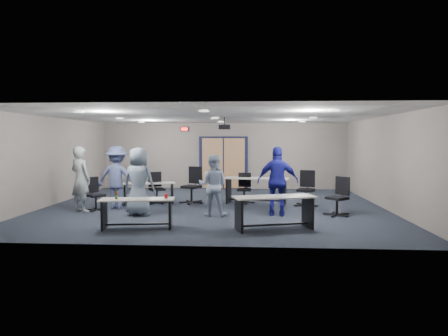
# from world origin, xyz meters

# --- Properties ---
(floor) EXTENTS (10.00, 10.00, 0.00)m
(floor) POSITION_xyz_m (0.00, 0.00, 0.00)
(floor) COLOR black
(floor) RESTS_ON ground
(back_wall) EXTENTS (10.00, 0.04, 2.70)m
(back_wall) POSITION_xyz_m (0.00, 4.50, 1.35)
(back_wall) COLOR slate
(back_wall) RESTS_ON floor
(front_wall) EXTENTS (10.00, 0.04, 2.70)m
(front_wall) POSITION_xyz_m (0.00, -4.50, 1.35)
(front_wall) COLOR slate
(front_wall) RESTS_ON floor
(left_wall) EXTENTS (0.04, 9.00, 2.70)m
(left_wall) POSITION_xyz_m (-5.00, 0.00, 1.35)
(left_wall) COLOR slate
(left_wall) RESTS_ON floor
(right_wall) EXTENTS (0.04, 9.00, 2.70)m
(right_wall) POSITION_xyz_m (5.00, 0.00, 1.35)
(right_wall) COLOR slate
(right_wall) RESTS_ON floor
(ceiling) EXTENTS (10.00, 9.00, 0.04)m
(ceiling) POSITION_xyz_m (0.00, 0.00, 2.70)
(ceiling) COLOR white
(ceiling) RESTS_ON back_wall
(double_door) EXTENTS (2.00, 0.07, 2.20)m
(double_door) POSITION_xyz_m (0.00, 4.46, 1.05)
(double_door) COLOR black
(double_door) RESTS_ON back_wall
(exit_sign) EXTENTS (0.32, 0.07, 0.18)m
(exit_sign) POSITION_xyz_m (-1.60, 4.44, 2.45)
(exit_sign) COLOR black
(exit_sign) RESTS_ON back_wall
(ceiling_projector) EXTENTS (0.35, 0.32, 0.37)m
(ceiling_projector) POSITION_xyz_m (0.30, 0.50, 2.40)
(ceiling_projector) COLOR black
(ceiling_projector) RESTS_ON ceiling
(ceiling_can_lights) EXTENTS (6.24, 5.74, 0.02)m
(ceiling_can_lights) POSITION_xyz_m (0.00, 0.25, 2.67)
(ceiling_can_lights) COLOR white
(ceiling_can_lights) RESTS_ON ceiling
(table_front_left) EXTENTS (1.72, 0.78, 0.92)m
(table_front_left) POSITION_xyz_m (-1.46, -3.06, 0.47)
(table_front_left) COLOR #A3A29A
(table_front_left) RESTS_ON floor
(table_front_right) EXTENTS (1.93, 1.11, 0.74)m
(table_front_right) POSITION_xyz_m (1.63, -2.95, 0.51)
(table_front_right) COLOR #A3A29A
(table_front_right) RESTS_ON floor
(table_back_left) EXTENTS (1.72, 0.97, 0.66)m
(table_back_left) POSITION_xyz_m (-2.08, 0.39, 0.45)
(table_back_left) COLOR #A3A29A
(table_back_left) RESTS_ON floor
(table_back_right) EXTENTS (2.10, 1.02, 0.82)m
(table_back_right) POSITION_xyz_m (1.29, 0.67, 0.56)
(table_back_right) COLOR #A3A29A
(table_back_right) RESTS_ON floor
(chair_back_a) EXTENTS (0.85, 0.85, 0.99)m
(chair_back_a) POSITION_xyz_m (-1.83, 0.45, 0.49)
(chair_back_a) COLOR black
(chair_back_a) RESTS_ON floor
(chair_back_b) EXTENTS (0.96, 0.96, 1.15)m
(chair_back_b) POSITION_xyz_m (-0.75, 0.57, 0.58)
(chair_back_b) COLOR black
(chair_back_b) RESTS_ON floor
(chair_back_c) EXTENTS (0.64, 0.64, 0.96)m
(chair_back_c) POSITION_xyz_m (0.91, 0.65, 0.48)
(chair_back_c) COLOR black
(chair_back_c) RESTS_ON floor
(chair_back_d) EXTENTS (0.86, 0.86, 1.08)m
(chair_back_d) POSITION_xyz_m (2.77, 0.21, 0.54)
(chair_back_d) COLOR black
(chair_back_d) RESTS_ON floor
(chair_loose_left) EXTENTS (0.83, 0.83, 0.95)m
(chair_loose_left) POSITION_xyz_m (-3.27, -0.90, 0.47)
(chair_loose_left) COLOR black
(chair_loose_left) RESTS_ON floor
(chair_loose_right) EXTENTS (0.91, 0.91, 1.03)m
(chair_loose_right) POSITION_xyz_m (3.38, -1.25, 0.51)
(chair_loose_right) COLOR black
(chair_loose_right) RESTS_ON floor
(person_gray) EXTENTS (0.79, 0.70, 1.83)m
(person_gray) POSITION_xyz_m (-3.61, -1.10, 0.92)
(person_gray) COLOR #9BA6AA
(person_gray) RESTS_ON floor
(person_plaid) EXTENTS (0.97, 0.71, 1.81)m
(person_plaid) POSITION_xyz_m (-1.85, -1.53, 0.90)
(person_plaid) COLOR slate
(person_plaid) RESTS_ON floor
(person_lightblue) EXTENTS (0.85, 0.70, 1.62)m
(person_lightblue) POSITION_xyz_m (0.11, -1.43, 0.81)
(person_lightblue) COLOR #94A6C4
(person_lightblue) RESTS_ON floor
(person_navy) EXTENTS (1.11, 0.54, 1.83)m
(person_navy) POSITION_xyz_m (1.82, -1.34, 0.92)
(person_navy) COLOR navy
(person_navy) RESTS_ON floor
(person_back) EXTENTS (1.21, 0.73, 1.83)m
(person_back) POSITION_xyz_m (-2.78, -0.51, 0.92)
(person_back) COLOR #475281
(person_back) RESTS_ON floor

